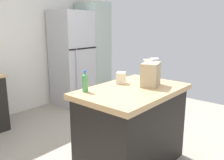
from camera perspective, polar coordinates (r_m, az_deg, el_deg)
ground at (r=3.24m, az=1.09°, el=-17.15°), size 5.80×5.80×0.00m
back_wall at (r=4.72m, az=-22.48°, el=8.26°), size 4.82×0.13×2.62m
kitchen_island at (r=2.86m, az=4.66°, el=-10.95°), size 1.26×0.83×0.93m
refrigerator at (r=4.99m, az=-9.31°, el=4.98°), size 0.70×0.70×1.87m
tall_cabinet at (r=5.39m, az=-4.34°, el=6.70°), size 0.48×0.63×2.05m
shopping_bag at (r=2.81m, az=9.06°, el=1.37°), size 0.31×0.25×0.31m
small_box at (r=2.90m, az=2.13°, el=0.49°), size 0.15×0.14×0.14m
bottle at (r=2.56m, az=-6.32°, el=-0.52°), size 0.06×0.06×0.23m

